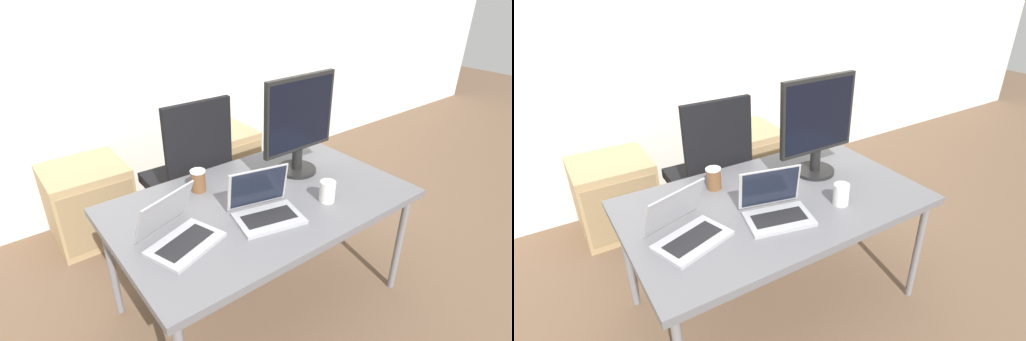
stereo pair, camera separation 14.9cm
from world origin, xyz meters
TOP-DOWN VIEW (x-y plane):
  - ground_plane at (0.00, 0.00)m, footprint 14.00×14.00m
  - wall_back at (0.00, 1.56)m, footprint 10.00×0.05m
  - desk at (0.00, 0.00)m, footprint 1.56×0.95m
  - office_chair at (-0.05, 0.74)m, footprint 0.56×0.56m
  - cabinet_left at (-0.59, 1.27)m, footprint 0.54×0.51m
  - cabinet_right at (0.53, 1.27)m, footprint 0.54×0.51m
  - laptop_left at (-0.08, -0.14)m, footprint 0.36×0.31m
  - laptop_right at (-0.52, -0.06)m, footprint 0.37×0.38m
  - monitor at (0.37, 0.13)m, footprint 0.49×0.23m
  - mouse at (0.06, 0.03)m, footprint 0.04×0.07m
  - coffee_cup_white at (0.26, -0.22)m, footprint 0.08×0.08m
  - coffee_cup_brown at (-0.22, 0.28)m, footprint 0.08×0.08m

SIDE VIEW (x-z plane):
  - ground_plane at x=0.00m, z-range 0.00..0.00m
  - cabinet_left at x=-0.59m, z-range 0.00..0.56m
  - cabinet_right at x=0.53m, z-range 0.00..0.56m
  - office_chair at x=-0.05m, z-range -0.13..0.98m
  - desk at x=0.00m, z-range 0.31..1.02m
  - mouse at x=0.06m, z-range 0.71..0.74m
  - laptop_right at x=-0.52m, z-range 0.64..0.86m
  - laptop_left at x=-0.08m, z-range 0.64..0.87m
  - coffee_cup_white at x=0.26m, z-range 0.71..0.82m
  - coffee_cup_brown at x=-0.22m, z-range 0.71..0.83m
  - monitor at x=0.37m, z-range 0.72..1.29m
  - wall_back at x=0.00m, z-range 0.00..2.60m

